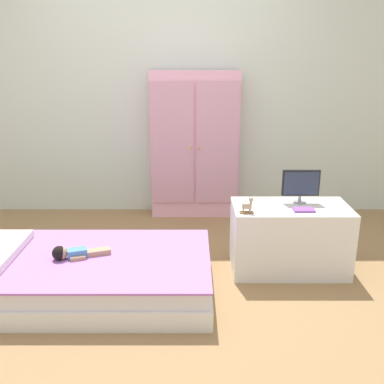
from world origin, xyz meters
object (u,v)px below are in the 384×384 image
(tv_stand, at_px, (288,238))
(rocking_horse_toy, at_px, (247,206))
(bed, at_px, (87,274))
(tv_monitor, at_px, (299,184))
(wardrobe, at_px, (193,145))
(book_purple, at_px, (302,210))
(doll, at_px, (69,253))

(tv_stand, distance_m, rocking_horse_toy, 0.49)
(bed, distance_m, tv_monitor, 1.68)
(wardrobe, relative_size, book_purple, 9.59)
(doll, height_order, rocking_horse_toy, rocking_horse_toy)
(wardrobe, height_order, tv_monitor, wardrobe)
(doll, xyz_separation_m, tv_monitor, (1.65, 0.43, 0.36))
(rocking_horse_toy, xyz_separation_m, book_purple, (0.41, 0.05, -0.05))
(rocking_horse_toy, height_order, book_purple, rocking_horse_toy)
(tv_stand, relative_size, tv_monitor, 3.09)
(book_purple, bearing_deg, tv_stand, 122.35)
(tv_stand, distance_m, book_purple, 0.29)
(doll, bearing_deg, rocking_horse_toy, 9.30)
(doll, distance_m, book_purple, 1.67)
(tv_stand, xyz_separation_m, tv_monitor, (0.08, 0.08, 0.41))
(wardrobe, xyz_separation_m, tv_monitor, (0.79, -1.15, -0.06))
(tv_stand, bearing_deg, rocking_horse_toy, -156.77)
(bed, distance_m, wardrobe, 1.83)
(tv_stand, bearing_deg, tv_monitor, 45.45)
(tv_monitor, relative_size, rocking_horse_toy, 2.32)
(tv_monitor, bearing_deg, tv_stand, -134.55)
(wardrobe, bearing_deg, book_purple, -59.58)
(wardrobe, bearing_deg, tv_monitor, -55.41)
(tv_stand, distance_m, tv_monitor, 0.42)
(doll, distance_m, tv_monitor, 1.74)
(doll, distance_m, wardrobe, 1.84)
(tv_stand, relative_size, rocking_horse_toy, 7.19)
(wardrobe, xyz_separation_m, rocking_horse_toy, (0.37, -1.37, -0.16))
(doll, relative_size, tv_monitor, 1.37)
(bed, bearing_deg, doll, -171.75)
(wardrobe, relative_size, tv_stand, 1.68)
(doll, bearing_deg, wardrobe, 61.37)
(wardrobe, distance_m, tv_monitor, 1.39)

